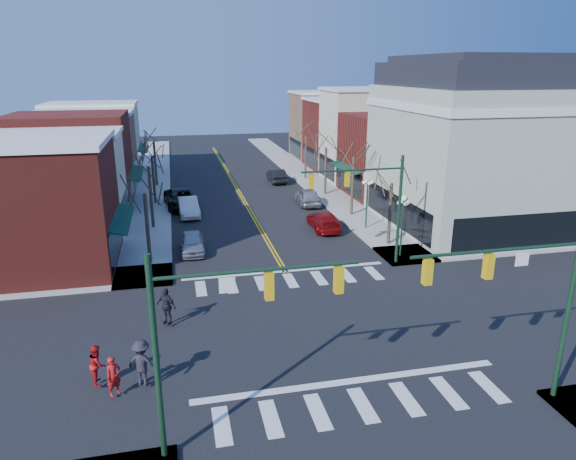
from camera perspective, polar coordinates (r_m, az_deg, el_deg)
ground at (r=25.92m, az=3.41°, el=-10.89°), size 160.00×160.00×0.00m
sidewalk_left at (r=43.68m, az=-15.15°, el=0.61°), size 3.50×70.00×0.15m
sidewalk_right at (r=46.20m, az=7.04°, el=2.01°), size 3.50×70.00×0.15m
bldg_left_brick_a at (r=35.79m, az=-26.91°, el=2.15°), size 10.00×8.50×8.00m
bldg_left_stucco_a at (r=43.20m, az=-24.54°, el=4.48°), size 10.00×7.00×7.50m
bldg_left_brick_b at (r=50.83m, az=-22.91°, el=7.01°), size 10.00×9.00×8.50m
bldg_left_tan at (r=58.93m, az=-21.58°, el=8.09°), size 10.00×7.50×7.80m
bldg_left_stucco_b at (r=66.50m, az=-20.66°, el=9.31°), size 10.00×8.00×8.20m
bldg_right_brick_a at (r=53.10m, az=12.06°, el=8.12°), size 10.00×8.50×8.00m
bldg_right_stucco at (r=60.02m, az=9.04°, el=10.29°), size 10.00×7.00×10.00m
bldg_right_brick_b at (r=67.09m, az=6.65°, el=10.49°), size 10.00×8.00×8.50m
bldg_right_tan at (r=74.61m, az=4.61°, el=11.44°), size 10.00×8.00×9.00m
victorian_corner at (r=43.39m, az=19.68°, el=9.01°), size 12.25×14.25×13.30m
traffic_mast_near_left at (r=16.37m, az=-8.10°, el=-10.36°), size 6.60×0.28×7.20m
traffic_mast_near_right at (r=20.29m, az=25.08°, el=-6.26°), size 6.60×0.28×7.20m
traffic_mast_far_right at (r=32.54m, az=9.40°, el=3.75°), size 6.60×0.28×7.20m
lamppost_corner at (r=35.00m, az=12.63°, el=1.58°), size 0.36×0.36×4.33m
lamppost_midblock at (r=40.77m, az=8.80°, el=4.04°), size 0.36×0.36×4.33m
tree_left_a at (r=34.39m, az=-15.33°, el=0.07°), size 0.24×0.24×4.76m
tree_left_b at (r=42.07m, az=-14.97°, el=3.44°), size 0.24×0.24×5.04m
tree_left_c at (r=49.93m, az=-14.69°, el=5.33°), size 0.24×0.24×4.55m
tree_left_d at (r=57.75m, az=-14.52°, el=7.12°), size 0.24×0.24×4.90m
tree_right_a at (r=37.44m, az=11.24°, el=1.66°), size 0.24×0.24×4.62m
tree_right_b at (r=44.57m, az=7.16°, el=4.76°), size 0.24×0.24×5.18m
tree_right_c at (r=52.03m, az=4.20°, el=6.49°), size 0.24×0.24×4.83m
tree_right_d at (r=59.60m, az=1.97°, el=8.00°), size 0.24×0.24×4.97m
car_left_near at (r=36.43m, az=-10.58°, el=-1.40°), size 1.70×4.12×1.39m
car_left_mid at (r=45.65m, az=-11.00°, el=2.53°), size 1.91×4.79×1.55m
car_left_far at (r=48.47m, az=-11.81°, el=3.42°), size 3.33×6.18×1.65m
car_right_near at (r=41.06m, az=3.99°, el=1.04°), size 2.13×4.93×1.42m
car_right_mid at (r=48.48m, az=2.22°, el=3.76°), size 2.17×4.81×1.61m
car_right_far at (r=58.26m, az=-1.27°, el=6.05°), size 1.59×4.56×1.50m
pedestrian_red_a at (r=21.68m, az=-18.81°, el=-15.13°), size 0.70×0.65×1.62m
pedestrian_red_b at (r=22.60m, az=-20.43°, el=-13.79°), size 0.74×0.89×1.68m
pedestrian_dark_a at (r=26.33m, az=-13.38°, el=-8.21°), size 1.16×1.07×1.91m
pedestrian_dark_b at (r=21.86m, az=-15.90°, el=-14.01°), size 1.45×1.13×1.97m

